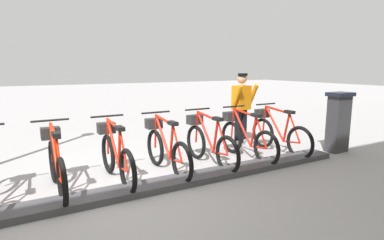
# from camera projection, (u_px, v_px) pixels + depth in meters

# --- Properties ---
(ground_plane) EXTENTS (60.00, 60.00, 0.00)m
(ground_plane) POSITION_uv_depth(u_px,v_px,m) (112.00, 198.00, 4.30)
(ground_plane) COLOR #A8A6A7
(dock_rail_base) EXTENTS (0.44, 8.61, 0.10)m
(dock_rail_base) POSITION_uv_depth(u_px,v_px,m) (112.00, 195.00, 4.29)
(dock_rail_base) COLOR #47474C
(dock_rail_base) RESTS_ON ground
(payment_kiosk) EXTENTS (0.36, 0.52, 1.28)m
(payment_kiosk) POSITION_uv_depth(u_px,v_px,m) (338.00, 121.00, 6.56)
(payment_kiosk) COLOR #38383D
(payment_kiosk) RESTS_ON ground
(bike_docked_0) EXTENTS (1.72, 0.54, 1.02)m
(bike_docked_0) POSITION_uv_depth(u_px,v_px,m) (278.00, 133.00, 6.54)
(bike_docked_0) COLOR black
(bike_docked_0) RESTS_ON ground
(bike_docked_1) EXTENTS (1.72, 0.54, 1.02)m
(bike_docked_1) POSITION_uv_depth(u_px,v_px,m) (245.00, 137.00, 6.12)
(bike_docked_1) COLOR black
(bike_docked_1) RESTS_ON ground
(bike_docked_2) EXTENTS (1.72, 0.54, 1.02)m
(bike_docked_2) POSITION_uv_depth(u_px,v_px,m) (208.00, 142.00, 5.71)
(bike_docked_2) COLOR black
(bike_docked_2) RESTS_ON ground
(bike_docked_3) EXTENTS (1.72, 0.54, 1.02)m
(bike_docked_3) POSITION_uv_depth(u_px,v_px,m) (166.00, 148.00, 5.29)
(bike_docked_3) COLOR black
(bike_docked_3) RESTS_ON ground
(bike_docked_4) EXTENTS (1.72, 0.54, 1.02)m
(bike_docked_4) POSITION_uv_depth(u_px,v_px,m) (115.00, 155.00, 4.88)
(bike_docked_4) COLOR black
(bike_docked_4) RESTS_ON ground
(bike_docked_5) EXTENTS (1.72, 0.54, 1.02)m
(bike_docked_5) POSITION_uv_depth(u_px,v_px,m) (56.00, 163.00, 4.46)
(bike_docked_5) COLOR black
(bike_docked_5) RESTS_ON ground
(worker_near_rack) EXTENTS (0.49, 0.66, 1.66)m
(worker_near_rack) POSITION_uv_depth(u_px,v_px,m) (242.00, 106.00, 7.20)
(worker_near_rack) COLOR white
(worker_near_rack) RESTS_ON ground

